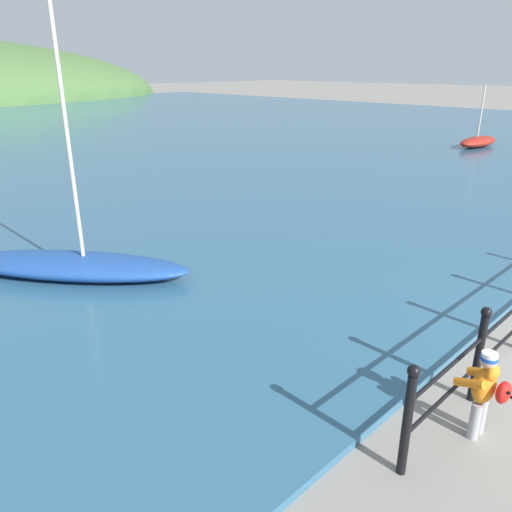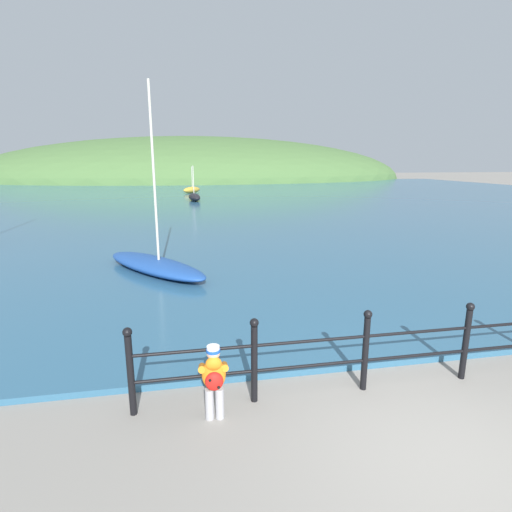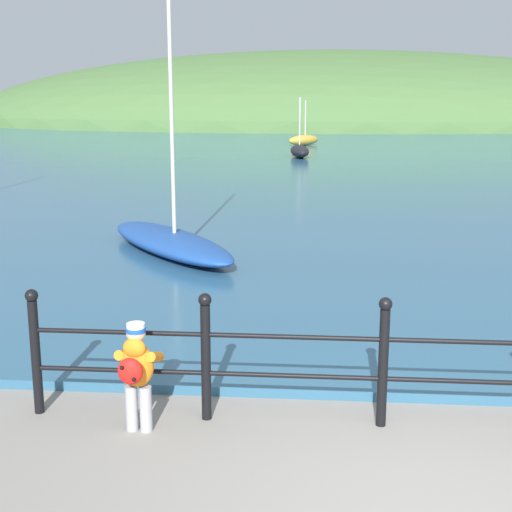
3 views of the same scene
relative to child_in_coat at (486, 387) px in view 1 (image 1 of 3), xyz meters
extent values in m
cylinder|color=black|center=(-1.03, 0.30, -0.06)|extent=(0.09, 0.09, 1.10)
sphere|color=black|center=(-1.03, 0.30, 0.54)|extent=(0.12, 0.12, 0.12)
cylinder|color=black|center=(0.57, 0.30, -0.06)|extent=(0.09, 0.09, 1.10)
sphere|color=black|center=(0.57, 0.30, 0.54)|extent=(0.12, 0.12, 0.12)
cylinder|color=#99999E|center=(-0.06, 0.02, -0.40)|extent=(0.11, 0.11, 0.42)
cylinder|color=#99999E|center=(0.07, 0.02, -0.40)|extent=(0.11, 0.11, 0.42)
ellipsoid|color=orange|center=(0.00, 0.02, 0.01)|extent=(0.31, 0.24, 0.40)
ellipsoid|color=orange|center=(0.00, -0.04, 0.19)|extent=(0.21, 0.13, 0.18)
cylinder|color=orange|center=(-0.14, 0.12, 0.06)|extent=(0.11, 0.32, 0.19)
cylinder|color=orange|center=(0.14, 0.10, 0.06)|extent=(0.11, 0.32, 0.19)
sphere|color=tan|center=(0.00, 0.02, 0.31)|extent=(0.17, 0.17, 0.17)
cylinder|color=#194CB2|center=(0.00, 0.02, 0.34)|extent=(0.17, 0.17, 0.04)
cylinder|color=silver|center=(0.00, 0.02, 0.38)|extent=(0.16, 0.16, 0.04)
ellipsoid|color=red|center=(-0.01, -0.17, 0.03)|extent=(0.23, 0.14, 0.24)
sphere|color=black|center=(-0.06, -0.24, 0.09)|extent=(0.04, 0.04, 0.04)
sphere|color=black|center=(0.04, -0.24, -0.01)|extent=(0.04, 0.04, 0.04)
ellipsoid|color=maroon|center=(19.60, 8.14, -0.27)|extent=(2.95, 1.15, 0.48)
cylinder|color=beige|center=(19.45, 8.15, 1.13)|extent=(0.07, 0.07, 2.33)
ellipsoid|color=#1E4793|center=(-1.12, 6.88, -0.30)|extent=(3.48, 4.11, 0.41)
cylinder|color=beige|center=(-0.99, 6.71, 2.27)|extent=(0.07, 0.07, 4.73)
camera|label=1|loc=(-4.68, -1.37, 3.07)|focal=35.00mm
camera|label=2|loc=(-0.31, -4.49, 2.61)|focal=28.00mm
camera|label=3|loc=(1.54, -5.75, 2.32)|focal=50.00mm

